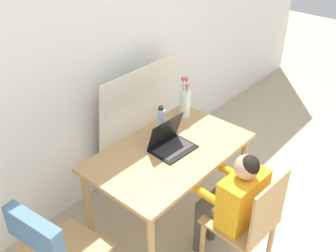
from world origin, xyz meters
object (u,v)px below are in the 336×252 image
at_px(chair_spare, 50,247).
at_px(chair_occupied, 248,224).
at_px(water_bottle, 161,122).
at_px(person_seated, 235,198).
at_px(laptop, 170,142).
at_px(flower_vase, 185,102).

bearing_deg(chair_spare, chair_occupied, -130.96).
bearing_deg(water_bottle, person_seated, -98.38).
xyz_separation_m(laptop, flower_vase, (0.42, 0.20, 0.08)).
bearing_deg(laptop, chair_occupied, -89.00).
bearing_deg(water_bottle, chair_spare, -172.01).
relative_size(chair_occupied, laptop, 2.80).
distance_m(laptop, flower_vase, 0.47).
xyz_separation_m(chair_spare, laptop, (1.05, -0.00, 0.18)).
distance_m(chair_spare, flower_vase, 1.51).
xyz_separation_m(chair_occupied, flower_vase, (0.45, 0.90, 0.40)).
height_order(laptop, water_bottle, water_bottle).
height_order(chair_spare, flower_vase, flower_vase).
bearing_deg(laptop, person_seated, -88.76).
bearing_deg(person_seated, laptop, -88.59).
xyz_separation_m(flower_vase, water_bottle, (-0.33, -0.03, -0.02)).
bearing_deg(chair_spare, laptop, -96.49).
relative_size(person_seated, flower_vase, 2.78).
bearing_deg(person_seated, chair_spare, -26.15).
relative_size(chair_spare, laptop, 2.84).
height_order(flower_vase, water_bottle, flower_vase).
height_order(chair_occupied, chair_spare, chair_spare).
distance_m(chair_occupied, laptop, 0.78).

